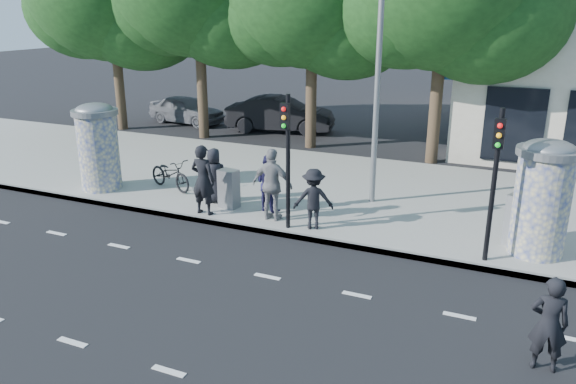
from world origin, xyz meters
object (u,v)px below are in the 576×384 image
at_px(bicycle, 170,174).
at_px(cabinet_right, 520,221).
at_px(ped_c, 268,183).
at_px(ad_column_left, 98,145).
at_px(ped_b, 203,180).
at_px(ad_column_right, 543,195).
at_px(traffic_pole_far, 495,171).
at_px(traffic_pole_near, 287,149).
at_px(street_lamp, 379,36).
at_px(car_left, 187,109).
at_px(car_mid, 280,114).
at_px(ped_e, 272,185).
at_px(man_road, 549,324).
at_px(ped_d, 313,199).
at_px(ped_a, 214,176).
at_px(cabinet_left, 229,189).

height_order(bicycle, cabinet_right, cabinet_right).
bearing_deg(bicycle, ped_c, -79.23).
bearing_deg(ad_column_left, ped_b, -8.99).
distance_m(ad_column_right, traffic_pole_far, 1.52).
relative_size(ad_column_right, traffic_pole_near, 0.78).
xyz_separation_m(street_lamp, bicycle, (-6.01, -1.33, -4.16)).
distance_m(ped_b, car_left, 13.61).
xyz_separation_m(ad_column_left, car_mid, (1.28, 10.48, -0.73)).
relative_size(traffic_pole_near, ped_e, 1.77).
xyz_separation_m(man_road, car_mid, (-11.34, 14.69, -0.00)).
bearing_deg(traffic_pole_far, ad_column_right, 42.21).
bearing_deg(cabinet_right, car_mid, 157.14).
relative_size(ped_d, cabinet_right, 1.26).
distance_m(ped_c, man_road, 8.36).
bearing_deg(man_road, car_mid, -57.36).
xyz_separation_m(ped_a, cabinet_left, (0.60, -0.23, -0.25)).
bearing_deg(cabinet_right, bicycle, -161.73).
bearing_deg(street_lamp, cabinet_left, -149.72).
bearing_deg(ped_e, ped_a, -14.30).
distance_m(ad_column_right, cabinet_right, 0.91).
bearing_deg(ped_a, ped_b, 82.61).
height_order(traffic_pole_far, cabinet_left, traffic_pole_far).
bearing_deg(ped_d, ped_c, -47.24).
distance_m(street_lamp, bicycle, 7.43).
xyz_separation_m(traffic_pole_near, ped_c, (-1.01, 1.02, -1.29)).
xyz_separation_m(ad_column_left, ped_e, (6.00, -0.30, -0.43)).
relative_size(traffic_pole_far, car_mid, 0.69).
distance_m(ped_b, car_mid, 11.49).
relative_size(ad_column_left, car_mid, 0.54).
bearing_deg(traffic_pole_far, ped_b, 179.55).
distance_m(ped_d, car_mid, 12.42).
bearing_deg(traffic_pole_far, ped_e, 175.64).
height_order(traffic_pole_far, bicycle, traffic_pole_far).
xyz_separation_m(cabinet_left, car_mid, (-3.19, 10.41, 0.11)).
distance_m(cabinet_right, car_mid, 14.67).
distance_m(ad_column_left, ped_a, 3.93).
relative_size(traffic_pole_near, traffic_pole_far, 1.00).
height_order(street_lamp, ped_d, street_lamp).
bearing_deg(cabinet_right, traffic_pole_near, -147.47).
xyz_separation_m(street_lamp, ped_d, (-0.80, -2.56, -3.86)).
distance_m(man_road, bicycle, 11.76).
distance_m(ped_e, cabinet_right, 6.07).
bearing_deg(cabinet_right, street_lamp, 177.74).
distance_m(traffic_pole_far, car_left, 18.90).
distance_m(traffic_pole_near, cabinet_right, 5.73).
distance_m(street_lamp, ped_d, 4.70).
bearing_deg(ped_c, ad_column_left, 18.96).
distance_m(ped_b, man_road, 9.23).
bearing_deg(ped_e, car_left, -46.08).
bearing_deg(cabinet_right, ad_column_right, -15.65).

